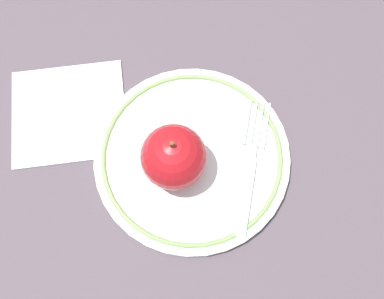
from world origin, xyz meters
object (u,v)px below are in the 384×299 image
plate (192,157)px  napkin_folded (68,112)px  apple_red_whole (173,155)px  fork (250,170)px

plate → napkin_folded: 0.17m
plate → napkin_folded: (0.13, -0.11, -0.01)m
apple_red_whole → fork: size_ratio=0.53×
plate → fork: fork is taller
plate → fork: bearing=145.6°
apple_red_whole → napkin_folded: apple_red_whole is taller
fork → napkin_folded: 0.24m
apple_red_whole → fork: 0.10m
apple_red_whole → fork: apple_red_whole is taller
fork → napkin_folded: size_ratio=1.09×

